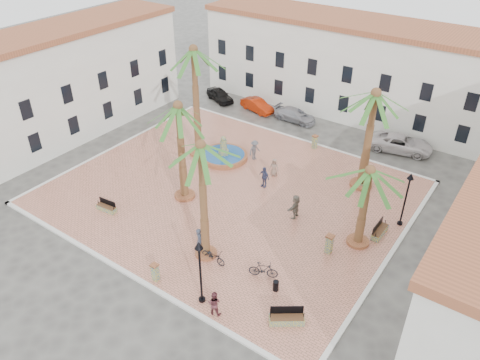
% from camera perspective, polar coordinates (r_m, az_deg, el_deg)
% --- Properties ---
extents(ground, '(120.00, 120.00, 0.00)m').
position_cam_1_polar(ground, '(37.03, -1.26, -1.59)').
color(ground, '#56544F').
rests_on(ground, ground).
extents(plaza, '(26.00, 22.00, 0.15)m').
position_cam_1_polar(plaza, '(36.99, -1.27, -1.50)').
color(plaza, tan).
rests_on(plaza, ground).
extents(kerb_n, '(26.30, 0.30, 0.16)m').
position_cam_1_polar(kerb_n, '(45.02, 7.09, 4.99)').
color(kerb_n, silver).
rests_on(kerb_n, ground).
extents(kerb_s, '(26.30, 0.30, 0.16)m').
position_cam_1_polar(kerb_s, '(30.84, -13.69, -10.92)').
color(kerb_s, silver).
rests_on(kerb_s, ground).
extents(kerb_e, '(0.30, 22.30, 0.16)m').
position_cam_1_polar(kerb_e, '(32.58, 17.72, -8.90)').
color(kerb_e, silver).
rests_on(kerb_e, ground).
extents(kerb_w, '(0.30, 22.30, 0.16)m').
position_cam_1_polar(kerb_w, '(44.86, -14.80, 3.98)').
color(kerb_w, silver).
rests_on(kerb_w, ground).
extents(building_north, '(30.40, 7.40, 9.50)m').
position_cam_1_polar(building_north, '(50.71, 12.56, 13.50)').
color(building_north, white).
rests_on(building_north, ground).
extents(building_west, '(6.40, 24.40, 10.00)m').
position_cam_1_polar(building_west, '(47.34, -20.58, 11.13)').
color(building_west, white).
rests_on(building_west, ground).
extents(fountain, '(4.18, 4.18, 2.16)m').
position_cam_1_polar(fountain, '(41.25, -1.99, 3.05)').
color(fountain, '#A75C36').
rests_on(fountain, plaza).
extents(palm_nw, '(5.42, 5.42, 9.87)m').
position_cam_1_polar(palm_nw, '(38.74, -5.64, 14.24)').
color(palm_nw, '#A75C36').
rests_on(palm_nw, plaza).
extents(palm_sw, '(5.18, 5.18, 8.00)m').
position_cam_1_polar(palm_sw, '(33.25, -7.48, 7.64)').
color(palm_sw, '#A75C36').
rests_on(palm_sw, plaza).
extents(palm_s, '(4.68, 4.68, 8.50)m').
position_cam_1_polar(palm_s, '(26.89, -4.76, 2.70)').
color(palm_s, '#A75C36').
rests_on(palm_s, plaza).
extents(palm_e, '(4.98, 4.98, 6.14)m').
position_cam_1_polar(palm_e, '(30.08, 15.39, -0.09)').
color(palm_e, '#A75C36').
rests_on(palm_e, plaza).
extents(palm_ne, '(5.77, 5.77, 8.32)m').
position_cam_1_polar(palm_ne, '(35.64, 16.02, 8.76)').
color(palm_ne, '#A75C36').
rests_on(palm_ne, plaza).
extents(bench_s, '(1.66, 0.65, 0.85)m').
position_cam_1_polar(bench_s, '(36.15, -15.96, -3.26)').
color(bench_s, '#7B8557').
rests_on(bench_s, plaza).
extents(bench_se, '(1.94, 1.65, 1.04)m').
position_cam_1_polar(bench_se, '(27.13, 5.72, -16.48)').
color(bench_se, '#7B8557').
rests_on(bench_se, plaza).
extents(bench_e, '(0.59, 1.86, 0.98)m').
position_cam_1_polar(bench_e, '(33.91, 16.65, -6.03)').
color(bench_e, '#7B8557').
rests_on(bench_e, plaza).
extents(bench_ne, '(1.11, 1.92, 0.97)m').
position_cam_1_polar(bench_ne, '(39.14, 14.73, 0.03)').
color(bench_ne, '#7B8557').
rests_on(bench_ne, plaza).
extents(lamppost_s, '(0.49, 0.49, 4.47)m').
position_cam_1_polar(lamppost_s, '(26.24, -4.93, -9.94)').
color(lamppost_s, black).
rests_on(lamppost_s, plaza).
extents(lamppost_e, '(0.47, 0.47, 4.28)m').
position_cam_1_polar(lamppost_e, '(33.86, 19.74, -1.22)').
color(lamppost_e, black).
rests_on(lamppost_e, plaza).
extents(bollard_se, '(0.45, 0.45, 1.25)m').
position_cam_1_polar(bollard_se, '(29.47, -10.30, -10.97)').
color(bollard_se, '#7B8557').
rests_on(bollard_se, plaza).
extents(bollard_n, '(0.55, 0.55, 1.28)m').
position_cam_1_polar(bollard_n, '(43.18, 9.11, 4.64)').
color(bollard_n, '#7B8557').
rests_on(bollard_n, plaza).
extents(bollard_e, '(0.52, 0.52, 1.40)m').
position_cam_1_polar(bollard_e, '(31.38, 10.83, -7.63)').
color(bollard_e, '#7B8557').
rests_on(bollard_e, plaza).
extents(litter_bin, '(0.36, 0.36, 0.70)m').
position_cam_1_polar(litter_bin, '(28.69, 4.38, -12.73)').
color(litter_bin, black).
rests_on(litter_bin, plaza).
extents(cyclist_a, '(0.83, 0.70, 1.92)m').
position_cam_1_polar(cyclist_a, '(30.82, -4.95, -7.37)').
color(cyclist_a, '#323A4C').
rests_on(cyclist_a, plaza).
extents(bicycle_a, '(1.84, 0.67, 0.96)m').
position_cam_1_polar(bicycle_a, '(30.35, -3.26, -9.24)').
color(bicycle_a, black).
rests_on(bicycle_a, plaza).
extents(cyclist_b, '(0.95, 0.84, 1.63)m').
position_cam_1_polar(cyclist_b, '(27.10, -3.17, -14.75)').
color(cyclist_b, '#58272D').
rests_on(cyclist_b, plaza).
extents(bicycle_b, '(1.90, 1.20, 1.11)m').
position_cam_1_polar(bicycle_b, '(29.31, 2.86, -10.88)').
color(bicycle_b, black).
rests_on(bicycle_b, plaza).
extents(pedestrian_fountain_a, '(0.87, 0.71, 1.53)m').
position_cam_1_polar(pedestrian_fountain_a, '(38.64, 4.18, 1.55)').
color(pedestrian_fountain_a, '#866A5B').
rests_on(pedestrian_fountain_a, plaza).
extents(pedestrian_fountain_b, '(1.12, 0.67, 1.79)m').
position_cam_1_polar(pedestrian_fountain_b, '(37.11, 2.96, 0.39)').
color(pedestrian_fountain_b, '#363E62').
rests_on(pedestrian_fountain_b, plaza).
extents(pedestrian_north, '(0.90, 1.28, 1.81)m').
position_cam_1_polar(pedestrian_north, '(40.80, 1.79, 3.68)').
color(pedestrian_north, '#4E4F54').
rests_on(pedestrian_north, plaza).
extents(pedestrian_east, '(0.66, 1.76, 1.87)m').
position_cam_1_polar(pedestrian_east, '(33.94, 6.77, -3.22)').
color(pedestrian_east, '#72695B').
rests_on(pedestrian_east, plaza).
extents(car_black, '(4.26, 2.96, 1.35)m').
position_cam_1_polar(car_black, '(52.87, -2.46, 10.30)').
color(car_black, black).
rests_on(car_black, ground).
extents(car_red, '(4.21, 2.28, 1.32)m').
position_cam_1_polar(car_red, '(50.33, 2.12, 9.08)').
color(car_red, '#AC2507').
rests_on(car_red, ground).
extents(car_silver, '(4.48, 1.89, 1.29)m').
position_cam_1_polar(car_silver, '(48.44, 6.71, 7.87)').
color(car_silver, '#A8A9B1').
rests_on(car_silver, ground).
extents(car_white, '(5.94, 3.70, 1.53)m').
position_cam_1_polar(car_white, '(44.89, 19.05, 4.24)').
color(car_white, silver).
rests_on(car_white, ground).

